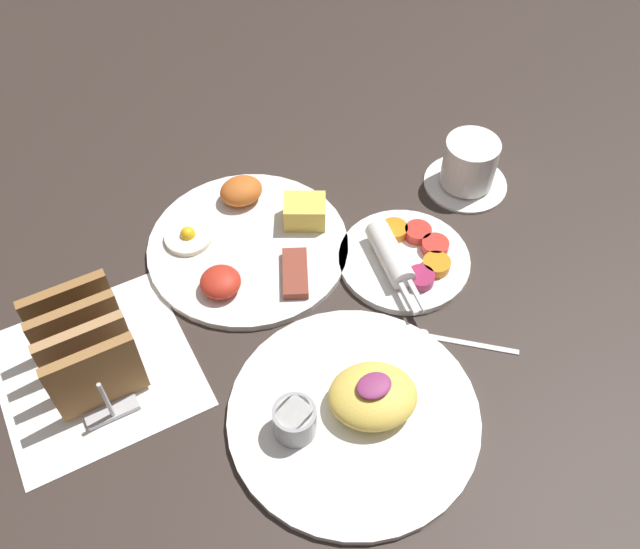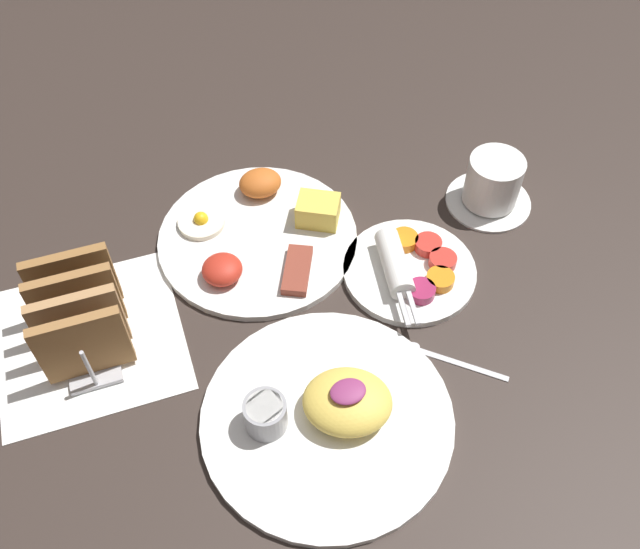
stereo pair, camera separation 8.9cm
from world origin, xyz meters
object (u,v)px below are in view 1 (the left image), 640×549
at_px(plate_condiments, 404,257).
at_px(coffee_cup, 469,166).
at_px(plate_foreground, 353,411).
at_px(plate_breakfast, 251,240).
at_px(toast_rack, 85,347).

relative_size(plate_condiments, coffee_cup, 1.51).
bearing_deg(plate_foreground, coffee_cup, 36.82).
xyz_separation_m(plate_condiments, coffee_cup, (0.16, 0.08, 0.02)).
bearing_deg(coffee_cup, plate_foreground, -143.18).
height_order(plate_breakfast, plate_foreground, plate_foreground).
distance_m(plate_foreground, toast_rack, 0.31).
xyz_separation_m(toast_rack, coffee_cup, (0.57, 0.05, -0.02)).
relative_size(plate_foreground, toast_rack, 1.92).
bearing_deg(plate_breakfast, plate_foreground, -91.30).
bearing_deg(plate_breakfast, toast_rack, -159.47).
height_order(plate_condiments, plate_foreground, plate_foreground).
relative_size(plate_breakfast, plate_condiments, 1.48).
xyz_separation_m(plate_breakfast, toast_rack, (-0.24, -0.09, 0.04)).
relative_size(plate_breakfast, coffee_cup, 2.24).
xyz_separation_m(plate_condiments, plate_foreground, (-0.17, -0.16, 0.00)).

